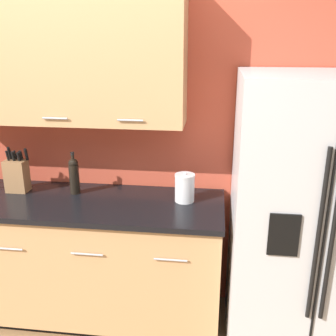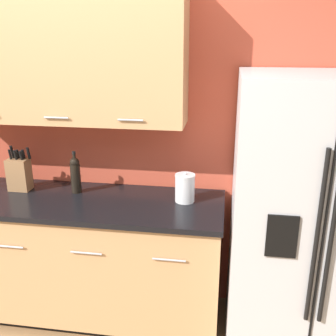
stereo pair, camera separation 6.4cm
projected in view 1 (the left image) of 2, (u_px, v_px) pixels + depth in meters
wall_back at (72, 113)px, 2.75m from camera, size 10.00×0.39×2.60m
counter_unit at (69, 257)px, 2.79m from camera, size 2.16×0.64×0.92m
refrigerator at (307, 221)px, 2.41m from camera, size 0.91×0.77×1.77m
knife_block at (17, 175)px, 2.74m from camera, size 0.16×0.10×0.32m
wine_bottle at (74, 175)px, 2.70m from camera, size 0.07×0.07×0.30m
steel_canister at (185, 188)px, 2.58m from camera, size 0.13×0.13×0.20m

